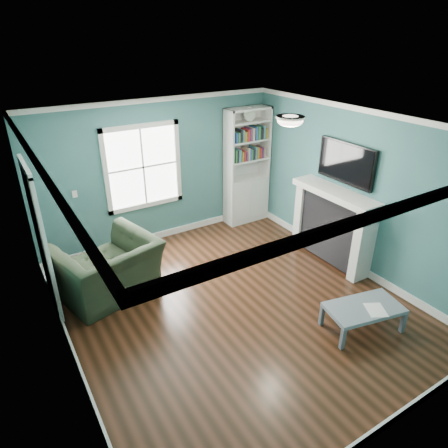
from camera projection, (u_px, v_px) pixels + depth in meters
floor at (234, 304)px, 5.83m from camera, size 5.00×5.00×0.00m
room_walls at (236, 205)px, 5.13m from camera, size 5.00×5.00×5.00m
trim at (235, 229)px, 5.28m from camera, size 4.50×5.00×2.60m
window at (143, 167)px, 6.94m from camera, size 1.40×0.06×1.50m
bookshelf at (246, 178)px, 8.01m from camera, size 0.90×0.35×2.31m
fireplace at (332, 227)px, 6.68m from camera, size 0.44×1.58×1.30m
tv at (346, 163)px, 6.25m from camera, size 0.06×1.10×0.65m
door at (41, 239)px, 5.37m from camera, size 0.12×0.98×2.17m
ceiling_fixture at (290, 120)px, 5.20m from camera, size 0.38×0.38×0.15m
light_switch at (75, 194)px, 6.49m from camera, size 0.08×0.01×0.12m
recliner at (106, 260)px, 5.80m from camera, size 1.53×1.18×1.18m
coffee_table at (364, 309)px, 5.23m from camera, size 1.08×0.73×0.36m
paper_sheet at (376, 310)px, 5.15m from camera, size 0.34×0.37×0.00m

